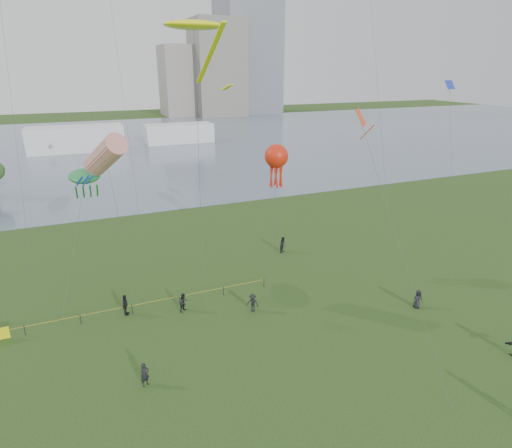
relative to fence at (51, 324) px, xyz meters
name	(u,v)px	position (x,y,z in m)	size (l,w,h in m)	color
ground_plane	(317,393)	(15.62, -14.05, -0.55)	(400.00, 400.00, 0.00)	#1D3611
lake	(126,145)	(15.62, 85.95, -0.53)	(400.00, 120.00, 0.08)	slate
building_mid	(217,68)	(61.62, 147.95, 18.45)	(20.00, 20.00, 38.00)	slate
building_low	(181,81)	(47.62, 153.95, 13.45)	(16.00, 18.00, 28.00)	gray
pavilion_left	(76,139)	(3.62, 80.95, 2.45)	(22.00, 8.00, 6.00)	silver
pavilion_right	(179,133)	(29.62, 83.95, 1.95)	(18.00, 7.00, 5.00)	silver
fence	(51,324)	(0.00, 0.00, 0.00)	(24.07, 0.07, 1.05)	black
spectator_a	(184,302)	(10.21, -1.27, 0.26)	(0.79, 0.62, 1.63)	black
spectator_b	(253,303)	(15.52, -3.57, 0.26)	(1.05, 0.60, 1.62)	black
spectator_c	(125,305)	(5.61, 0.01, 0.36)	(1.08, 0.45, 1.84)	black
spectator_d	(418,299)	(28.72, -8.41, 0.27)	(0.80, 0.52, 1.65)	black
spectator_f	(145,375)	(5.75, -9.15, 0.28)	(0.61, 0.40, 1.67)	black
spectator_g	(283,245)	(23.32, 6.56, 0.34)	(0.87, 0.68, 1.79)	black
kite_stingray	(194,26)	(13.71, 4.36, 21.93)	(4.96, 10.03, 22.96)	#3F3F42
kite_windsock	(105,155)	(5.64, 2.75, 12.32)	(4.25, 5.11, 14.79)	#3F3F42
kite_creature	(84,176)	(3.93, 6.76, 9.89)	(4.68, 8.50, 10.94)	#3F3F42
kite_octopus	(276,157)	(20.37, 2.49, 11.09)	(3.75, 5.87, 12.82)	#3F3F42
kite_delta	(365,131)	(23.74, -5.82, 14.34)	(2.10, 13.98, 16.40)	#3F3F42
small_kites	(245,1)	(18.06, 4.13, 23.95)	(36.69, 13.72, 9.97)	#198C2D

